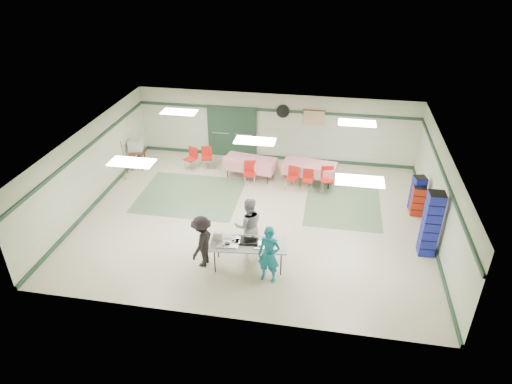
% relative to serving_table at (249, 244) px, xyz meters
% --- Properties ---
extents(floor, '(11.00, 11.00, 0.00)m').
position_rel_serving_table_xyz_m(floor, '(-0.26, 2.47, -0.72)').
color(floor, beige).
rests_on(floor, ground).
extents(ceiling, '(11.00, 11.00, 0.00)m').
position_rel_serving_table_xyz_m(ceiling, '(-0.26, 2.47, 1.98)').
color(ceiling, silver).
rests_on(ceiling, wall_back).
extents(wall_back, '(11.00, 0.00, 11.00)m').
position_rel_serving_table_xyz_m(wall_back, '(-0.26, 6.97, 0.63)').
color(wall_back, beige).
rests_on(wall_back, floor).
extents(wall_front, '(11.00, 0.00, 11.00)m').
position_rel_serving_table_xyz_m(wall_front, '(-0.26, -2.03, 0.63)').
color(wall_front, beige).
rests_on(wall_front, floor).
extents(wall_left, '(0.00, 9.00, 9.00)m').
position_rel_serving_table_xyz_m(wall_left, '(-5.76, 2.47, 0.63)').
color(wall_left, beige).
rests_on(wall_left, floor).
extents(wall_right, '(0.00, 9.00, 9.00)m').
position_rel_serving_table_xyz_m(wall_right, '(5.24, 2.47, 0.63)').
color(wall_right, beige).
rests_on(wall_right, floor).
extents(trim_back, '(11.00, 0.06, 0.10)m').
position_rel_serving_table_xyz_m(trim_back, '(-0.26, 6.94, 1.33)').
color(trim_back, '#203B2A').
rests_on(trim_back, wall_back).
extents(baseboard_back, '(11.00, 0.06, 0.12)m').
position_rel_serving_table_xyz_m(baseboard_back, '(-0.26, 6.94, -0.66)').
color(baseboard_back, '#203B2A').
rests_on(baseboard_back, floor).
extents(trim_left, '(0.06, 9.00, 0.10)m').
position_rel_serving_table_xyz_m(trim_left, '(-5.73, 2.47, 1.33)').
color(trim_left, '#203B2A').
rests_on(trim_left, wall_back).
extents(baseboard_left, '(0.06, 9.00, 0.12)m').
position_rel_serving_table_xyz_m(baseboard_left, '(-5.73, 2.47, -0.66)').
color(baseboard_left, '#203B2A').
rests_on(baseboard_left, floor).
extents(trim_right, '(0.06, 9.00, 0.10)m').
position_rel_serving_table_xyz_m(trim_right, '(5.21, 2.47, 1.33)').
color(trim_right, '#203B2A').
rests_on(trim_right, wall_back).
extents(baseboard_right, '(0.06, 9.00, 0.12)m').
position_rel_serving_table_xyz_m(baseboard_right, '(5.21, 2.47, -0.66)').
color(baseboard_right, '#203B2A').
rests_on(baseboard_right, floor).
extents(green_patch_a, '(3.50, 3.00, 0.01)m').
position_rel_serving_table_xyz_m(green_patch_a, '(-2.76, 3.47, -0.72)').
color(green_patch_a, '#617F5D').
rests_on(green_patch_a, floor).
extents(green_patch_b, '(2.50, 3.50, 0.01)m').
position_rel_serving_table_xyz_m(green_patch_b, '(2.54, 3.97, -0.72)').
color(green_patch_b, '#617F5D').
rests_on(green_patch_b, floor).
extents(double_door_left, '(0.90, 0.06, 2.10)m').
position_rel_serving_table_xyz_m(double_door_left, '(-2.46, 6.91, 0.33)').
color(double_door_left, gray).
rests_on(double_door_left, floor).
extents(double_door_right, '(0.90, 0.06, 2.10)m').
position_rel_serving_table_xyz_m(double_door_right, '(-1.51, 6.91, 0.33)').
color(double_door_right, gray).
rests_on(double_door_right, floor).
extents(door_frame, '(2.00, 0.03, 2.15)m').
position_rel_serving_table_xyz_m(door_frame, '(-1.99, 6.89, 0.33)').
color(door_frame, '#203B2A').
rests_on(door_frame, floor).
extents(wall_fan, '(0.50, 0.10, 0.50)m').
position_rel_serving_table_xyz_m(wall_fan, '(0.04, 6.91, 1.33)').
color(wall_fan, black).
rests_on(wall_fan, wall_back).
extents(scroll_banner, '(0.80, 0.02, 0.60)m').
position_rel_serving_table_xyz_m(scroll_banner, '(1.24, 6.91, 1.13)').
color(scroll_banner, '#D1B682').
rests_on(scroll_banner, wall_back).
extents(serving_table, '(2.13, 1.05, 0.76)m').
position_rel_serving_table_xyz_m(serving_table, '(0.00, 0.00, 0.00)').
color(serving_table, '#B0B0AB').
rests_on(serving_table, floor).
extents(sheet_tray_right, '(0.64, 0.51, 0.02)m').
position_rel_serving_table_xyz_m(sheet_tray_right, '(0.48, -0.00, 0.05)').
color(sheet_tray_right, silver).
rests_on(sheet_tray_right, serving_table).
extents(sheet_tray_mid, '(0.57, 0.45, 0.02)m').
position_rel_serving_table_xyz_m(sheet_tray_mid, '(-0.12, 0.10, 0.05)').
color(sheet_tray_mid, silver).
rests_on(sheet_tray_mid, serving_table).
extents(sheet_tray_left, '(0.62, 0.49, 0.02)m').
position_rel_serving_table_xyz_m(sheet_tray_left, '(-0.55, -0.13, 0.05)').
color(sheet_tray_left, silver).
rests_on(sheet_tray_left, serving_table).
extents(baking_pan, '(0.53, 0.36, 0.08)m').
position_rel_serving_table_xyz_m(baking_pan, '(0.01, 0.03, 0.08)').
color(baking_pan, black).
rests_on(baking_pan, serving_table).
extents(foam_box_stack, '(0.27, 0.25, 0.23)m').
position_rel_serving_table_xyz_m(foam_box_stack, '(-0.86, 0.09, 0.15)').
color(foam_box_stack, white).
rests_on(foam_box_stack, serving_table).
extents(volunteer_teal, '(0.65, 0.48, 1.63)m').
position_rel_serving_table_xyz_m(volunteer_teal, '(0.63, -0.47, 0.09)').
color(volunteer_teal, '#137388').
rests_on(volunteer_teal, floor).
extents(volunteer_grey, '(1.00, 0.89, 1.71)m').
position_rel_serving_table_xyz_m(volunteer_grey, '(-0.14, 0.70, 0.13)').
color(volunteer_grey, '#9A999F').
rests_on(volunteer_grey, floor).
extents(volunteer_dark, '(0.72, 1.07, 1.53)m').
position_rel_serving_table_xyz_m(volunteer_dark, '(-1.26, -0.14, 0.05)').
color(volunteer_dark, black).
rests_on(volunteer_dark, floor).
extents(dining_table_a, '(2.02, 1.14, 0.77)m').
position_rel_serving_table_xyz_m(dining_table_a, '(1.26, 5.19, -0.15)').
color(dining_table_a, red).
rests_on(dining_table_a, floor).
extents(dining_table_b, '(2.00, 1.13, 0.77)m').
position_rel_serving_table_xyz_m(dining_table_b, '(-0.94, 5.19, -0.15)').
color(dining_table_b, red).
rests_on(dining_table_b, floor).
extents(chair_a, '(0.37, 0.37, 0.78)m').
position_rel_serving_table_xyz_m(chair_a, '(1.26, 4.61, -0.25)').
color(chair_a, '#B40E16').
rests_on(chair_a, floor).
extents(chair_b, '(0.48, 0.48, 0.84)m').
position_rel_serving_table_xyz_m(chair_b, '(0.71, 4.62, -0.20)').
color(chair_b, '#B40E16').
rests_on(chair_b, floor).
extents(chair_c, '(0.51, 0.51, 0.93)m').
position_rel_serving_table_xyz_m(chair_c, '(1.94, 4.63, -0.15)').
color(chair_c, '#B40E16').
rests_on(chair_c, floor).
extents(chair_d, '(0.47, 0.47, 0.91)m').
position_rel_serving_table_xyz_m(chair_d, '(-0.84, 4.63, -0.16)').
color(chair_d, '#B40E16').
rests_on(chair_d, floor).
extents(chair_loose_a, '(0.50, 0.50, 0.87)m').
position_rel_serving_table_xyz_m(chair_loose_a, '(-2.74, 5.67, -0.19)').
color(chair_loose_a, '#B40E16').
rests_on(chair_loose_a, floor).
extents(chair_loose_b, '(0.54, 0.54, 0.89)m').
position_rel_serving_table_xyz_m(chair_loose_b, '(-3.27, 5.47, -0.18)').
color(chair_loose_b, '#B40E16').
rests_on(chair_loose_b, floor).
extents(crate_stack_blue_a, '(0.46, 0.46, 1.23)m').
position_rel_serving_table_xyz_m(crate_stack_blue_a, '(4.89, 3.83, -0.11)').
color(crate_stack_blue_a, navy).
rests_on(crate_stack_blue_a, floor).
extents(crate_stack_red, '(0.40, 0.40, 1.02)m').
position_rel_serving_table_xyz_m(crate_stack_red, '(4.89, 3.58, -0.21)').
color(crate_stack_red, '#A52710').
rests_on(crate_stack_red, floor).
extents(crate_stack_blue_b, '(0.45, 0.45, 1.99)m').
position_rel_serving_table_xyz_m(crate_stack_blue_b, '(4.89, 1.44, 0.28)').
color(crate_stack_blue_b, navy).
rests_on(crate_stack_blue_b, floor).
extents(printer_table, '(0.67, 0.88, 0.74)m').
position_rel_serving_table_xyz_m(printer_table, '(-5.41, 5.27, -0.10)').
color(printer_table, brown).
rests_on(printer_table, floor).
extents(office_printer, '(0.60, 0.56, 0.41)m').
position_rel_serving_table_xyz_m(office_printer, '(-5.41, 5.24, 0.23)').
color(office_printer, '#AEADA9').
rests_on(office_printer, printer_table).
extents(broom, '(0.05, 0.24, 1.47)m').
position_rel_serving_table_xyz_m(broom, '(-5.49, 4.35, 0.05)').
color(broom, brown).
rests_on(broom, floor).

